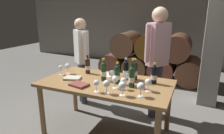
# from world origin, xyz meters

# --- Properties ---
(ground_plane) EXTENTS (14.00, 14.00, 0.00)m
(ground_plane) POSITION_xyz_m (0.00, 0.00, 0.00)
(ground_plane) COLOR #66635E
(cellar_back_wall) EXTENTS (10.00, 0.24, 2.80)m
(cellar_back_wall) POSITION_xyz_m (0.00, 4.20, 1.40)
(cellar_back_wall) COLOR gray
(cellar_back_wall) RESTS_ON ground_plane
(barrel_stack) EXTENTS (2.49, 0.90, 1.15)m
(barrel_stack) POSITION_xyz_m (-0.00, 2.60, 0.53)
(barrel_stack) COLOR brown
(barrel_stack) RESTS_ON ground_plane
(stone_pillar) EXTENTS (0.32, 0.32, 2.60)m
(stone_pillar) POSITION_xyz_m (1.30, 1.60, 1.30)
(stone_pillar) COLOR gray
(stone_pillar) RESTS_ON ground_plane
(dining_table) EXTENTS (1.70, 0.90, 0.76)m
(dining_table) POSITION_xyz_m (0.00, 0.00, 0.67)
(dining_table) COLOR olive
(dining_table) RESTS_ON ground_plane
(wine_bottle_0) EXTENTS (0.07, 0.07, 0.27)m
(wine_bottle_0) POSITION_xyz_m (-0.40, 0.23, 0.88)
(wine_bottle_0) COLOR black
(wine_bottle_0) RESTS_ON dining_table
(wine_bottle_1) EXTENTS (0.07, 0.07, 0.28)m
(wine_bottle_1) POSITION_xyz_m (0.16, -0.00, 0.88)
(wine_bottle_1) COLOR black
(wine_bottle_1) RESTS_ON dining_table
(wine_bottle_2) EXTENTS (0.07, 0.07, 0.30)m
(wine_bottle_2) POSITION_xyz_m (-0.05, 0.04, 0.89)
(wine_bottle_2) COLOR #19381E
(wine_bottle_2) RESTS_ON dining_table
(wine_bottle_3) EXTENTS (0.07, 0.07, 0.30)m
(wine_bottle_3) POSITION_xyz_m (0.20, 0.20, 0.89)
(wine_bottle_3) COLOR black
(wine_bottle_3) RESTS_ON dining_table
(wine_bottle_4) EXTENTS (0.07, 0.07, 0.29)m
(wine_bottle_4) POSITION_xyz_m (0.32, 0.24, 0.89)
(wine_bottle_4) COLOR black
(wine_bottle_4) RESTS_ON dining_table
(wine_bottle_5) EXTENTS (0.07, 0.07, 0.30)m
(wine_bottle_5) POSITION_xyz_m (0.37, -0.04, 0.89)
(wine_bottle_5) COLOR #19381E
(wine_bottle_5) RESTS_ON dining_table
(wine_bottle_6) EXTENTS (0.07, 0.07, 0.27)m
(wine_bottle_6) POSITION_xyz_m (0.59, 0.18, 0.88)
(wine_bottle_6) COLOR black
(wine_bottle_6) RESTS_ON dining_table
(wine_bottle_7) EXTENTS (0.07, 0.07, 0.31)m
(wine_bottle_7) POSITION_xyz_m (0.32, 0.14, 0.89)
(wine_bottle_7) COLOR #19381E
(wine_bottle_7) RESTS_ON dining_table
(wine_glass_0) EXTENTS (0.07, 0.07, 0.15)m
(wine_glass_0) POSITION_xyz_m (0.30, -0.15, 0.86)
(wine_glass_0) COLOR white
(wine_glass_0) RESTS_ON dining_table
(wine_glass_1) EXTENTS (0.08, 0.08, 0.16)m
(wine_glass_1) POSITION_xyz_m (-0.67, 0.10, 0.87)
(wine_glass_1) COLOR white
(wine_glass_1) RESTS_ON dining_table
(wine_glass_2) EXTENTS (0.09, 0.09, 0.16)m
(wine_glass_2) POSITION_xyz_m (0.35, -0.33, 0.87)
(wine_glass_2) COLOR white
(wine_glass_2) RESTS_ON dining_table
(wine_glass_3) EXTENTS (0.09, 0.09, 0.16)m
(wine_glass_3) POSITION_xyz_m (0.54, -0.27, 0.87)
(wine_glass_3) COLOR white
(wine_glass_3) RESTS_ON dining_table
(wine_glass_4) EXTENTS (0.07, 0.07, 0.14)m
(wine_glass_4) POSITION_xyz_m (0.05, -0.35, 0.86)
(wine_glass_4) COLOR white
(wine_glass_4) RESTS_ON dining_table
(wine_glass_5) EXTENTS (0.08, 0.08, 0.15)m
(wine_glass_5) POSITION_xyz_m (0.20, -0.16, 0.87)
(wine_glass_5) COLOR white
(wine_glass_5) RESTS_ON dining_table
(wine_glass_6) EXTENTS (0.08, 0.08, 0.16)m
(wine_glass_6) POSITION_xyz_m (0.07, 0.04, 0.87)
(wine_glass_6) COLOR white
(wine_glass_6) RESTS_ON dining_table
(wine_glass_7) EXTENTS (0.08, 0.08, 0.15)m
(wine_glass_7) POSITION_xyz_m (0.28, 0.01, 0.87)
(wine_glass_7) COLOR white
(wine_glass_7) RESTS_ON dining_table
(wine_glass_8) EXTENTS (0.08, 0.08, 0.15)m
(wine_glass_8) POSITION_xyz_m (0.58, -0.09, 0.87)
(wine_glass_8) COLOR white
(wine_glass_8) RESTS_ON dining_table
(wine_glass_9) EXTENTS (0.08, 0.08, 0.16)m
(wine_glass_9) POSITION_xyz_m (0.17, -0.34, 0.87)
(wine_glass_9) COLOR white
(wine_glass_9) RESTS_ON dining_table
(wine_glass_10) EXTENTS (0.07, 0.07, 0.14)m
(wine_glass_10) POSITION_xyz_m (-0.72, 0.01, 0.86)
(wine_glass_10) COLOR white
(wine_glass_10) RESTS_ON dining_table
(tasting_notebook) EXTENTS (0.26, 0.21, 0.03)m
(tasting_notebook) POSITION_xyz_m (-0.46, -0.09, 0.77)
(tasting_notebook) COLOR #B2A893
(tasting_notebook) RESTS_ON dining_table
(leather_ledger) EXTENTS (0.25, 0.20, 0.03)m
(leather_ledger) POSITION_xyz_m (-0.24, -0.26, 0.77)
(leather_ledger) COLOR brown
(leather_ledger) RESTS_ON dining_table
(serving_plate) EXTENTS (0.24, 0.24, 0.01)m
(serving_plate) POSITION_xyz_m (-0.06, 0.26, 0.77)
(serving_plate) COLOR white
(serving_plate) RESTS_ON dining_table
(sommelier_presenting) EXTENTS (0.33, 0.42, 1.72)m
(sommelier_presenting) POSITION_xyz_m (0.51, 0.75, 1.04)
(sommelier_presenting) COLOR #383842
(sommelier_presenting) RESTS_ON ground_plane
(taster_seated_left) EXTENTS (0.39, 0.35, 1.54)m
(taster_seated_left) POSITION_xyz_m (-0.82, 0.72, 0.92)
(taster_seated_left) COLOR #383842
(taster_seated_left) RESTS_ON ground_plane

